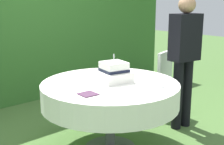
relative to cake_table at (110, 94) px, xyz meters
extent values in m
cube|color=#336628|center=(0.00, 2.30, 0.51)|extent=(6.04, 0.62, 2.25)
cylinder|color=#4C4C51|center=(0.00, 0.00, -0.26)|extent=(0.10, 0.10, 0.70)
cylinder|color=brown|center=(0.00, 0.00, 0.10)|extent=(1.38, 1.38, 0.03)
cylinder|color=white|center=(0.00, 0.00, 0.00)|extent=(1.41, 1.41, 0.24)
cube|color=white|center=(0.07, 0.02, 0.17)|extent=(0.36, 0.36, 0.10)
cube|color=white|center=(0.07, 0.02, 0.27)|extent=(0.28, 0.28, 0.10)
cube|color=black|center=(0.07, 0.02, 0.24)|extent=(0.29, 0.29, 0.03)
sphere|color=#E04C8C|center=(0.20, 0.11, 0.25)|extent=(0.07, 0.07, 0.07)
cylinder|color=silver|center=(0.07, 0.02, 0.36)|extent=(0.01, 0.01, 0.08)
cylinder|color=white|center=(0.10, 0.32, 0.12)|extent=(0.12, 0.12, 0.01)
cylinder|color=white|center=(0.31, -0.15, 0.12)|extent=(0.10, 0.10, 0.01)
cylinder|color=white|center=(-0.16, 0.41, 0.12)|extent=(0.14, 0.14, 0.01)
cylinder|color=white|center=(0.25, -0.42, 0.12)|extent=(0.13, 0.13, 0.01)
cube|color=#4C2D47|center=(-0.41, -0.17, 0.12)|extent=(0.16, 0.16, 0.01)
cylinder|color=white|center=(1.26, 0.62, -0.39)|extent=(0.03, 0.03, 0.45)
cylinder|color=white|center=(0.95, 0.53, -0.39)|extent=(0.03, 0.03, 0.45)
cylinder|color=white|center=(1.34, 0.31, -0.39)|extent=(0.03, 0.03, 0.45)
cylinder|color=white|center=(1.03, 0.22, -0.39)|extent=(0.03, 0.03, 0.45)
cube|color=white|center=(1.15, 0.42, -0.15)|extent=(0.49, 0.49, 0.04)
cube|color=white|center=(1.19, 0.25, 0.07)|extent=(0.40, 0.14, 0.40)
cylinder|color=black|center=(1.13, -0.16, -0.19)|extent=(0.12, 0.12, 0.85)
cylinder|color=black|center=(0.97, -0.14, -0.19)|extent=(0.12, 0.12, 0.85)
cube|color=black|center=(1.05, -0.15, 0.51)|extent=(0.39, 0.25, 0.55)
sphere|color=#A87A5B|center=(1.05, -0.15, 0.88)|extent=(0.20, 0.20, 0.20)
camera|label=1|loc=(-2.02, -2.29, 0.96)|focal=49.87mm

